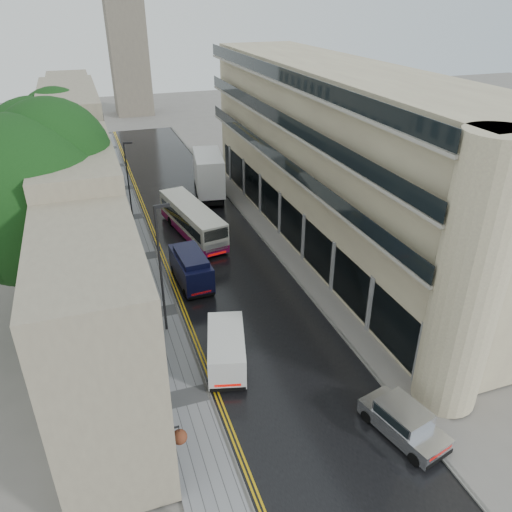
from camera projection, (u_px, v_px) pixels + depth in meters
road at (212, 247)px, 41.76m from camera, size 9.00×85.00×0.02m
left_sidewalk at (141, 257)px, 40.04m from camera, size 2.70×85.00×0.12m
right_sidewalk at (272, 237)px, 43.31m from camera, size 1.80×85.00×0.12m
old_shop_row at (81, 182)px, 38.28m from camera, size 4.50×56.00×12.00m
modern_block at (336, 159)px, 40.22m from camera, size 8.00×40.00×14.00m
tree_near at (29, 228)px, 28.62m from camera, size 10.56×10.56×13.89m
tree_far at (43, 171)px, 39.87m from camera, size 9.24×9.24×12.46m
cream_bus at (194, 235)px, 40.62m from camera, size 3.91×10.22×2.72m
white_lorry at (198, 181)px, 49.31m from camera, size 4.03×9.13×4.63m
silver_hatchback at (416, 451)px, 22.23m from camera, size 2.88×4.66×1.62m
white_van at (210, 371)px, 26.57m from camera, size 3.16×5.08×2.13m
navy_van at (185, 281)px, 34.32m from camera, size 2.30×5.18×2.59m
pedestrian at (146, 270)px, 36.32m from camera, size 0.70×0.54×1.70m
lamp_post_near at (161, 272)px, 29.51m from camera, size 0.95×0.31×8.33m
lamp_post_far at (128, 181)px, 45.43m from camera, size 0.82×0.32×7.08m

